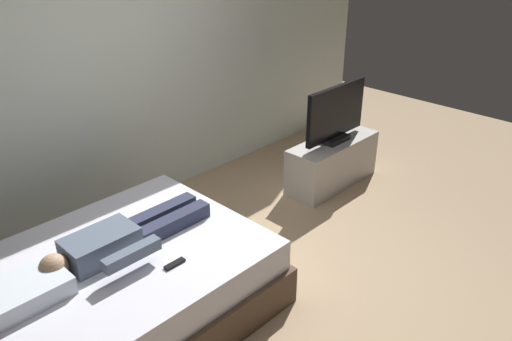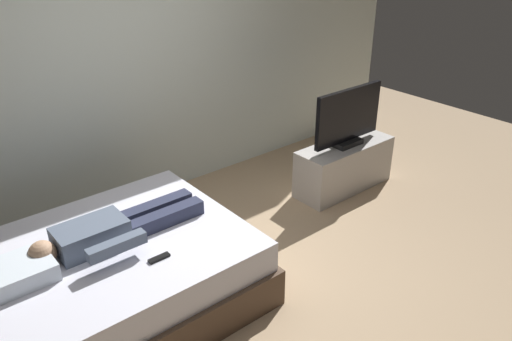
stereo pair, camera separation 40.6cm
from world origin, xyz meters
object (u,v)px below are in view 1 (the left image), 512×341
pillow (26,291)px  bed (125,286)px  tv (336,115)px  remote (175,264)px  person (119,240)px  tv_stand (332,162)px

pillow → bed: bearing=0.0°
tv → remote: bearing=-168.0°
bed → remote: 0.50m
pillow → tv: tv is taller
person → tv: bearing=2.6°
person → remote: person is taller
person → tv_stand: 2.65m
tv_stand → tv: (-0.00, 0.00, 0.53)m
pillow → tv: 3.30m
remote → tv_stand: bearing=12.0°
tv_stand → tv: 0.53m
tv_stand → pillow: bearing=-177.2°
pillow → remote: size_ratio=3.20×
bed → tv_stand: bearing=3.4°
pillow → tv: (3.29, 0.16, 0.18)m
pillow → remote: (0.82, -0.37, -0.05)m
person → tv: (2.62, 0.12, 0.16)m
remote → tv: tv is taller
bed → pillow: 0.72m
person → tv: tv is taller
pillow → tv_stand: pillow is taller
remote → tv_stand: size_ratio=0.14×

